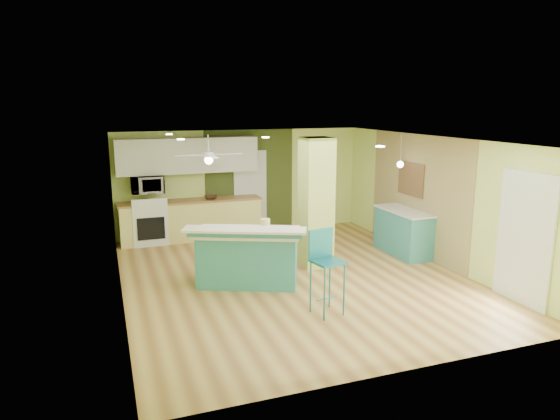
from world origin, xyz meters
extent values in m
cube|color=olive|center=(0.00, 0.00, -0.01)|extent=(6.00, 7.00, 0.01)
cube|color=white|center=(0.00, 0.00, 2.50)|extent=(6.00, 7.00, 0.01)
cube|color=#D5EB7E|center=(0.00, 3.50, 1.25)|extent=(6.00, 0.01, 2.50)
cube|color=#D5EB7E|center=(0.00, -3.50, 1.25)|extent=(6.00, 0.01, 2.50)
cube|color=#D5EB7E|center=(-3.00, 0.00, 1.25)|extent=(0.01, 7.00, 2.50)
cube|color=#D5EB7E|center=(3.00, 0.00, 1.25)|extent=(0.01, 7.00, 2.50)
cube|color=#8E7B51|center=(2.99, 0.60, 1.25)|extent=(0.02, 3.40, 2.50)
cube|color=#3A471C|center=(0.20, 3.49, 1.25)|extent=(2.20, 0.02, 2.50)
cube|color=silver|center=(0.20, 3.46, 1.00)|extent=(0.82, 0.05, 2.00)
cube|color=white|center=(2.97, -2.30, 1.05)|extent=(0.04, 1.08, 2.10)
cube|color=#B2C75C|center=(0.65, 0.50, 1.25)|extent=(0.55, 0.55, 2.50)
cube|color=#E7DB78|center=(-1.30, 3.20, 0.45)|extent=(3.20, 0.60, 0.90)
cube|color=olive|center=(-1.30, 3.20, 0.92)|extent=(3.25, 0.63, 0.04)
cube|color=white|center=(-2.25, 3.20, 0.45)|extent=(0.76, 0.64, 0.90)
cube|color=black|center=(-2.25, 2.87, 0.42)|extent=(0.59, 0.02, 0.50)
cube|color=white|center=(-2.25, 2.90, 0.99)|extent=(0.76, 0.06, 0.18)
cube|color=silver|center=(-1.30, 3.32, 1.95)|extent=(3.20, 0.34, 0.80)
imported|color=white|center=(-2.25, 3.20, 1.35)|extent=(0.70, 0.48, 0.39)
cylinder|color=silver|center=(-1.10, 2.00, 2.30)|extent=(0.03, 0.03, 0.40)
cylinder|color=silver|center=(-1.10, 2.00, 2.10)|extent=(0.24, 0.24, 0.10)
sphere|color=white|center=(-1.10, 2.00, 1.98)|extent=(0.18, 0.18, 0.18)
cylinder|color=silver|center=(2.65, 0.75, 2.19)|extent=(0.01, 0.01, 0.62)
sphere|color=white|center=(2.65, 0.75, 1.88)|extent=(0.14, 0.14, 0.14)
cube|color=brown|center=(2.96, 0.80, 1.55)|extent=(0.03, 0.90, 0.70)
cube|color=teal|center=(-0.86, 0.00, 0.45)|extent=(1.89, 1.46, 0.90)
cube|color=white|center=(-0.86, 0.00, 0.92)|extent=(2.03, 1.59, 0.05)
cube|color=teal|center=(-1.02, -0.37, 1.01)|extent=(1.81, 0.89, 0.13)
cube|color=white|center=(-1.02, -0.37, 1.07)|extent=(2.04, 1.20, 0.04)
cylinder|color=#1D6F83|center=(-0.25, -1.89, 0.40)|extent=(0.03, 0.03, 0.81)
cylinder|color=#1D6F83|center=(0.10, -1.82, 0.40)|extent=(0.03, 0.03, 0.81)
cylinder|color=#1D6F83|center=(-0.32, -1.54, 0.40)|extent=(0.03, 0.03, 0.81)
cylinder|color=#1D6F83|center=(0.03, -1.47, 0.40)|extent=(0.03, 0.03, 0.81)
cube|color=#1D6F83|center=(-0.11, -1.68, 0.82)|extent=(0.50, 0.50, 0.03)
cube|color=#1D6F83|center=(-0.15, -1.49, 1.06)|extent=(0.42, 0.11, 0.45)
cube|color=teal|center=(2.70, 0.59, 0.45)|extent=(0.58, 1.41, 0.90)
cube|color=silver|center=(2.70, 0.59, 0.92)|extent=(0.62, 1.47, 0.04)
imported|color=#3C2318|center=(-0.84, 3.15, 0.98)|extent=(0.35, 0.35, 0.08)
cylinder|color=yellow|center=(-0.52, 0.05, 1.04)|extent=(0.17, 0.17, 0.18)
camera|label=1|loc=(-3.16, -8.09, 3.13)|focal=32.00mm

